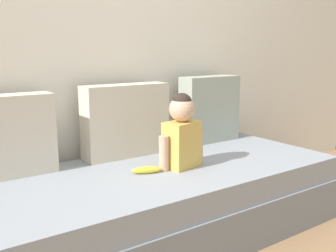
% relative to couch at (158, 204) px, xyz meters
% --- Properties ---
extents(ground_plane, '(12.00, 12.00, 0.00)m').
position_rel_couch_xyz_m(ground_plane, '(0.00, 0.00, -0.21)').
color(ground_plane, '#93704C').
extents(back_wall, '(5.51, 0.10, 2.36)m').
position_rel_couch_xyz_m(back_wall, '(0.00, 0.60, 0.97)').
color(back_wall, silver).
rests_on(back_wall, ground).
extents(couch, '(2.31, 0.94, 0.42)m').
position_rel_couch_xyz_m(couch, '(0.00, 0.00, 0.00)').
color(couch, gray).
rests_on(couch, ground).
extents(throw_pillow_left, '(0.46, 0.16, 0.45)m').
position_rel_couch_xyz_m(throw_pillow_left, '(-0.72, 0.37, 0.44)').
color(throw_pillow_left, beige).
rests_on(throw_pillow_left, couch).
extents(throw_pillow_center, '(0.57, 0.16, 0.47)m').
position_rel_couch_xyz_m(throw_pillow_center, '(0.00, 0.37, 0.45)').
color(throw_pillow_center, beige).
rests_on(throw_pillow_center, couch).
extents(throw_pillow_right, '(0.47, 0.16, 0.49)m').
position_rel_couch_xyz_m(throw_pillow_right, '(0.72, 0.37, 0.46)').
color(throw_pillow_right, '#99A393').
rests_on(throw_pillow_right, couch).
extents(toddler, '(0.31, 0.18, 0.44)m').
position_rel_couch_xyz_m(toddler, '(0.15, -0.04, 0.43)').
color(toddler, gold).
rests_on(toddler, couch).
extents(banana, '(0.17, 0.10, 0.04)m').
position_rel_couch_xyz_m(banana, '(-0.09, -0.03, 0.23)').
color(banana, yellow).
rests_on(banana, couch).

